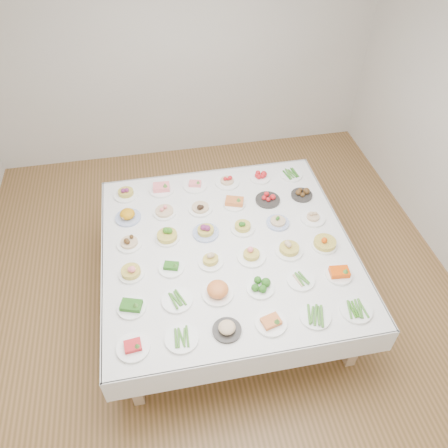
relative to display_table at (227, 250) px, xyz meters
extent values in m
plane|color=olive|center=(-0.09, 0.15, -0.69)|extent=(5.00, 5.00, 0.00)
cube|color=white|center=(-0.09, 0.15, 2.11)|extent=(5.00, 5.00, 0.02)
cube|color=silver|center=(-0.09, 2.65, 0.71)|extent=(5.00, 0.02, 2.80)
cube|color=white|center=(0.00, 0.00, 0.03)|extent=(2.24, 2.24, 0.06)
cube|color=white|center=(0.00, 1.12, -0.08)|extent=(2.26, 0.01, 0.28)
cube|color=white|center=(0.00, -1.12, -0.08)|extent=(2.26, 0.02, 0.28)
cube|color=white|center=(1.12, 0.00, -0.08)|extent=(0.02, 2.26, 0.28)
cube|color=white|center=(-1.12, 0.00, -0.08)|extent=(0.02, 2.26, 0.28)
cube|color=tan|center=(-0.94, -0.94, -0.34)|extent=(0.09, 0.09, 0.69)
cube|color=tan|center=(0.94, -0.94, -0.34)|extent=(0.09, 0.09, 0.69)
cube|color=tan|center=(-0.94, 0.94, -0.34)|extent=(0.09, 0.09, 0.69)
cube|color=tan|center=(0.94, 0.94, -0.34)|extent=(0.09, 0.09, 0.69)
cylinder|color=white|center=(-0.88, -0.89, 0.07)|extent=(0.25, 0.25, 0.02)
cylinder|color=white|center=(-0.52, -0.88, 0.07)|extent=(0.25, 0.25, 0.02)
cylinder|color=#2C2A27|center=(-0.17, -0.87, 0.07)|extent=(0.22, 0.22, 0.02)
cylinder|color=white|center=(0.17, -0.88, 0.07)|extent=(0.24, 0.24, 0.02)
cylinder|color=white|center=(0.53, -0.88, 0.07)|extent=(0.24, 0.24, 0.02)
cylinder|color=white|center=(0.87, -0.89, 0.07)|extent=(0.25, 0.25, 0.02)
cylinder|color=white|center=(-0.88, -0.53, 0.07)|extent=(0.23, 0.23, 0.02)
cylinder|color=white|center=(-0.52, -0.53, 0.07)|extent=(0.25, 0.25, 0.02)
cylinder|color=white|center=(-0.18, -0.52, 0.07)|extent=(0.25, 0.25, 0.02)
cylinder|color=white|center=(0.17, -0.54, 0.07)|extent=(0.23, 0.23, 0.02)
cylinder|color=white|center=(0.53, -0.52, 0.07)|extent=(0.23, 0.23, 0.02)
cylinder|color=white|center=(0.87, -0.52, 0.07)|extent=(0.22, 0.22, 0.02)
cylinder|color=white|center=(-0.87, -0.18, 0.07)|extent=(0.22, 0.22, 0.02)
cylinder|color=white|center=(-0.53, -0.18, 0.07)|extent=(0.22, 0.22, 0.02)
cylinder|color=white|center=(-0.18, -0.18, 0.07)|extent=(0.22, 0.22, 0.02)
cylinder|color=white|center=(0.18, -0.18, 0.07)|extent=(0.25, 0.25, 0.02)
cylinder|color=white|center=(0.53, -0.18, 0.07)|extent=(0.24, 0.24, 0.02)
cylinder|color=white|center=(0.87, -0.17, 0.07)|extent=(0.23, 0.23, 0.02)
cylinder|color=white|center=(-0.87, 0.17, 0.07)|extent=(0.22, 0.22, 0.02)
cylinder|color=white|center=(-0.53, 0.18, 0.07)|extent=(0.22, 0.22, 0.02)
cylinder|color=#4C66B2|center=(-0.17, 0.18, 0.07)|extent=(0.24, 0.24, 0.02)
cylinder|color=white|center=(0.18, 0.17, 0.07)|extent=(0.22, 0.22, 0.02)
cylinder|color=#4C66B2|center=(0.53, 0.18, 0.07)|extent=(0.22, 0.22, 0.02)
cylinder|color=white|center=(0.88, 0.18, 0.07)|extent=(0.23, 0.23, 0.02)
cylinder|color=#4C66B2|center=(-0.87, 0.53, 0.07)|extent=(0.24, 0.24, 0.02)
cylinder|color=white|center=(-0.52, 0.53, 0.07)|extent=(0.22, 0.22, 0.02)
cylinder|color=white|center=(-0.17, 0.52, 0.07)|extent=(0.23, 0.23, 0.02)
cylinder|color=white|center=(0.18, 0.53, 0.07)|extent=(0.22, 0.22, 0.02)
cylinder|color=#2C2A27|center=(0.52, 0.52, 0.07)|extent=(0.24, 0.24, 0.02)
cylinder|color=#2C2A27|center=(0.88, 0.53, 0.07)|extent=(0.21, 0.21, 0.02)
cylinder|color=white|center=(-0.88, 0.87, 0.07)|extent=(0.25, 0.25, 0.02)
cylinder|color=white|center=(-0.52, 0.88, 0.07)|extent=(0.25, 0.25, 0.02)
cylinder|color=white|center=(-0.17, 0.88, 0.07)|extent=(0.25, 0.25, 0.02)
cylinder|color=white|center=(0.17, 0.87, 0.07)|extent=(0.25, 0.25, 0.02)
cylinder|color=white|center=(0.53, 0.88, 0.07)|extent=(0.22, 0.22, 0.02)
cylinder|color=white|center=(0.87, 0.87, 0.07)|extent=(0.24, 0.24, 0.02)
camera|label=1|loc=(-0.53, -2.63, 3.00)|focal=35.00mm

